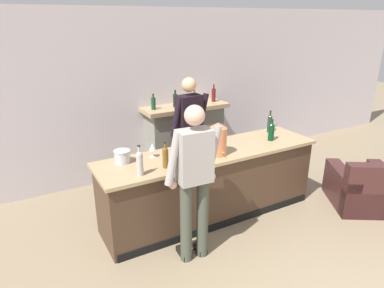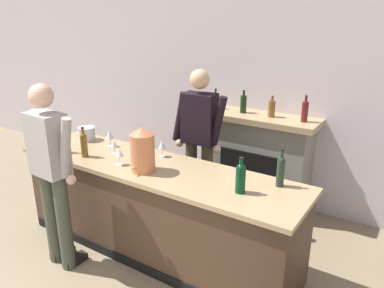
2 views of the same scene
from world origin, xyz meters
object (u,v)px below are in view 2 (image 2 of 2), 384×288
at_px(wine_glass_front_left, 139,147).
at_px(person_bartender, 199,142).
at_px(person_customer, 52,171).
at_px(wine_glass_by_dispenser, 119,153).
at_px(fireplace_stone, 255,160).
at_px(wine_bottle_cabernet_heavy, 58,138).
at_px(wine_bottle_riesling_slim, 241,177).
at_px(wine_bottle_chardonnay_pale, 281,170).
at_px(wine_bottle_burgundy_dark, 84,144).
at_px(copper_dispenser, 142,149).
at_px(wine_glass_front_right, 110,135).
at_px(wine_glass_back_row, 114,144).
at_px(wine_glass_mid_counter, 162,145).
at_px(ice_bucket_steel, 87,134).

bearing_deg(wine_glass_front_left, person_bartender, 64.58).
distance_m(person_customer, wine_glass_by_dispenser, 0.63).
distance_m(fireplace_stone, wine_bottle_cabernet_heavy, 2.34).
bearing_deg(fireplace_stone, wine_bottle_riesling_slim, -70.79).
xyz_separation_m(fireplace_stone, wine_glass_front_left, (-0.65, -1.42, 0.47)).
height_order(fireplace_stone, wine_bottle_cabernet_heavy, fireplace_stone).
xyz_separation_m(wine_bottle_chardonnay_pale, wine_bottle_burgundy_dark, (-1.93, -0.42, -0.01)).
distance_m(copper_dispenser, wine_glass_front_right, 0.82).
xyz_separation_m(fireplace_stone, wine_glass_by_dispenser, (-0.70, -1.66, 0.46)).
height_order(wine_bottle_chardonnay_pale, wine_glass_by_dispenser, wine_bottle_chardonnay_pale).
bearing_deg(person_customer, wine_bottle_riesling_slim, 20.98).
bearing_deg(wine_glass_front_left, wine_bottle_burgundy_dark, -152.48).
xyz_separation_m(wine_bottle_cabernet_heavy, wine_glass_by_dispenser, (0.79, 0.08, -0.03)).
xyz_separation_m(fireplace_stone, person_customer, (-1.05, -2.17, 0.38)).
relative_size(person_customer, wine_bottle_burgundy_dark, 5.72).
bearing_deg(wine_glass_front_left, person_customer, -118.22).
bearing_deg(wine_glass_by_dispenser, wine_bottle_cabernet_heavy, -174.23).
height_order(wine_bottle_riesling_slim, wine_glass_back_row, wine_bottle_riesling_slim).
height_order(wine_glass_front_left, wine_glass_front_right, wine_glass_front_right).
height_order(person_customer, wine_glass_by_dispenser, person_customer).
distance_m(wine_glass_mid_counter, wine_glass_by_dispenser, 0.45).
relative_size(wine_bottle_riesling_slim, wine_bottle_cabernet_heavy, 0.87).
relative_size(copper_dispenser, wine_bottle_riesling_slim, 1.38).
xyz_separation_m(copper_dispenser, wine_bottle_riesling_slim, (0.96, 0.09, -0.07)).
height_order(ice_bucket_steel, wine_glass_mid_counter, wine_glass_mid_counter).
distance_m(person_customer, wine_bottle_burgundy_dark, 0.51).
bearing_deg(copper_dispenser, wine_glass_front_right, 156.60).
bearing_deg(wine_bottle_chardonnay_pale, copper_dispenser, -162.22).
xyz_separation_m(ice_bucket_steel, wine_glass_front_right, (0.38, -0.02, 0.05)).
bearing_deg(fireplace_stone, wine_bottle_burgundy_dark, -124.42).
bearing_deg(person_bartender, fireplace_stone, 66.20).
bearing_deg(wine_glass_by_dispenser, copper_dispenser, 2.77).
relative_size(fireplace_stone, wine_bottle_chardonnay_pale, 4.49).
xyz_separation_m(wine_bottle_burgundy_dark, wine_glass_by_dispenser, (0.46, 0.03, -0.02)).
height_order(person_bartender, wine_bottle_cabernet_heavy, person_bartender).
xyz_separation_m(person_customer, wine_bottle_chardonnay_pale, (1.82, 0.91, 0.11)).
bearing_deg(fireplace_stone, wine_bottle_chardonnay_pale, -58.65).
height_order(person_bartender, wine_bottle_chardonnay_pale, person_bartender).
xyz_separation_m(ice_bucket_steel, wine_bottle_chardonnay_pale, (2.32, 0.04, 0.07)).
height_order(wine_glass_by_dispenser, wine_glass_front_right, wine_glass_front_right).
distance_m(wine_bottle_cabernet_heavy, wine_glass_front_left, 0.89).
relative_size(copper_dispenser, wine_glass_front_left, 2.49).
bearing_deg(wine_glass_mid_counter, wine_bottle_cabernet_heavy, -154.11).
distance_m(ice_bucket_steel, wine_bottle_riesling_slim, 2.11).
height_order(ice_bucket_steel, wine_glass_by_dispenser, wine_glass_by_dispenser).
bearing_deg(wine_bottle_cabernet_heavy, wine_bottle_burgundy_dark, 8.79).
bearing_deg(copper_dispenser, wine_glass_mid_counter, 101.41).
relative_size(copper_dispenser, wine_glass_back_row, 2.68).
distance_m(person_customer, wine_bottle_cabernet_heavy, 0.62).
distance_m(ice_bucket_steel, wine_glass_back_row, 0.62).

